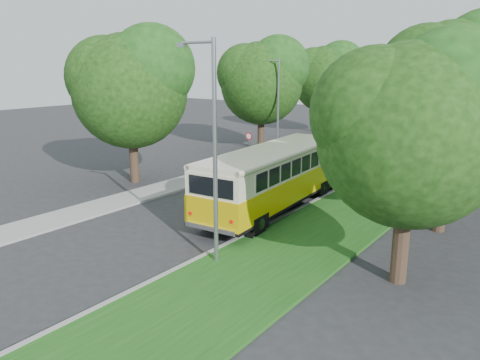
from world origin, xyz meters
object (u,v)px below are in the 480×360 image
Objects in this scene: lamppost_near at (213,146)px; car_silver at (328,172)px; car_grey at (412,141)px; lamppost_far at (277,104)px; car_white at (358,154)px; car_blue at (390,146)px; vintage_bus at (273,179)px.

car_silver is at bearing 98.41° from lamppost_near.
lamppost_near is 1.65× the size of car_grey.
lamppost_far is at bearing -108.09° from car_grey.
lamppost_far reaches higher than car_silver.
car_blue is at bearing 104.52° from car_white.
car_silver is (6.92, -5.08, -3.43)m from lamppost_far.
vintage_bus is at bearing -71.67° from car_grey.
lamppost_near reaches higher than lamppost_far.
vintage_bus is at bearing 104.21° from lamppost_near.
lamppost_near is 0.74× the size of vintage_bus.
car_white is at bearing 97.94° from lamppost_near.
car_grey is (7.53, 9.90, -3.44)m from lamppost_far.
lamppost_far is 1.79× the size of car_blue.
car_grey is (0.87, 2.99, 0.07)m from car_blue.
lamppost_near reaches higher than car_white.
car_grey is at bearing 84.95° from vintage_bus.
lamppost_far reaches higher than car_blue.
car_silver is 0.96× the size of car_white.
lamppost_far is 0.69× the size of vintage_bus.
lamppost_near is at bearing -61.43° from car_white.
vintage_bus is 13.56m from car_white.
car_white is 8.35m from car_grey.
car_blue is (6.65, 6.91, -3.51)m from lamppost_far.
car_grey is at bearing 78.39° from car_blue.
car_white is (6.09, 1.68, -3.42)m from lamppost_far.
car_grey is at bearing 52.75° from lamppost_far.
lamppost_far is 1.79× the size of car_white.
car_blue is (-2.25, 25.41, -3.76)m from lamppost_near.
car_silver is 0.96× the size of car_blue.
car_silver is 0.83× the size of car_grey.
car_silver is at bearing -36.30° from lamppost_far.
lamppost_near is at bearing -88.78° from car_silver.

